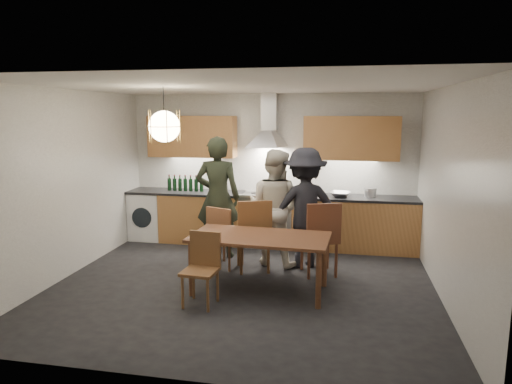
% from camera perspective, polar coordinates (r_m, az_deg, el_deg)
% --- Properties ---
extents(ground, '(5.00, 5.00, 0.00)m').
position_cam_1_polar(ground, '(6.22, -1.61, -11.55)').
color(ground, black).
rests_on(ground, ground).
extents(room_shell, '(5.02, 4.52, 2.61)m').
position_cam_1_polar(room_shell, '(5.82, -1.69, 4.29)').
color(room_shell, white).
rests_on(room_shell, ground).
extents(counter_run, '(5.00, 0.62, 0.90)m').
position_cam_1_polar(counter_run, '(7.92, 1.61, -3.45)').
color(counter_run, tan).
rests_on(counter_run, ground).
extents(range_stove, '(0.90, 0.60, 0.92)m').
position_cam_1_polar(range_stove, '(7.92, 1.43, -3.51)').
color(range_stove, silver).
rests_on(range_stove, ground).
extents(wall_fixtures, '(4.30, 0.54, 1.10)m').
position_cam_1_polar(wall_fixtures, '(7.83, 1.63, 6.94)').
color(wall_fixtures, tan).
rests_on(wall_fixtures, ground).
extents(pendant_lamp, '(0.43, 0.43, 0.70)m').
position_cam_1_polar(pendant_lamp, '(6.00, -11.38, 8.03)').
color(pendant_lamp, black).
rests_on(pendant_lamp, ground).
extents(dining_table, '(1.79, 0.96, 0.74)m').
position_cam_1_polar(dining_table, '(5.83, 0.47, -6.29)').
color(dining_table, brown).
rests_on(dining_table, ground).
extents(chair_back_left, '(0.54, 0.54, 0.93)m').
position_cam_1_polar(chair_back_left, '(6.74, -4.16, -5.15)').
color(chair_back_left, brown).
rests_on(chair_back_left, ground).
extents(chair_back_mid, '(0.61, 0.61, 1.07)m').
position_cam_1_polar(chair_back_mid, '(6.53, -0.26, -4.87)').
color(chair_back_mid, brown).
rests_on(chair_back_mid, ground).
extents(chair_back_right, '(0.61, 0.61, 1.07)m').
position_cam_1_polar(chair_back_right, '(6.43, 8.15, -5.22)').
color(chair_back_right, '#5B2E1C').
rests_on(chair_back_right, ground).
extents(chair_front, '(0.42, 0.42, 0.87)m').
position_cam_1_polar(chair_front, '(5.56, -6.70, -8.83)').
color(chair_front, brown).
rests_on(chair_front, ground).
extents(person_left, '(0.73, 0.51, 1.92)m').
position_cam_1_polar(person_left, '(7.21, -4.79, -0.66)').
color(person_left, black).
rests_on(person_left, ground).
extents(person_mid, '(1.01, 0.89, 1.75)m').
position_cam_1_polar(person_mid, '(6.86, 2.30, -1.91)').
color(person_mid, beige).
rests_on(person_mid, ground).
extents(person_right, '(1.29, 0.97, 1.78)m').
position_cam_1_polar(person_right, '(6.79, 6.09, -1.95)').
color(person_right, black).
rests_on(person_right, ground).
extents(mixing_bowl, '(0.39, 0.39, 0.09)m').
position_cam_1_polar(mixing_bowl, '(7.67, 10.48, -0.28)').
color(mixing_bowl, silver).
rests_on(mixing_bowl, counter_run).
extents(stock_pot, '(0.24, 0.24, 0.14)m').
position_cam_1_polar(stock_pot, '(7.78, 14.10, -0.09)').
color(stock_pot, silver).
rests_on(stock_pot, counter_run).
extents(wine_bottles, '(0.67, 0.07, 0.28)m').
position_cam_1_polar(wine_bottles, '(8.20, -8.83, 1.11)').
color(wine_bottles, black).
rests_on(wine_bottles, counter_run).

